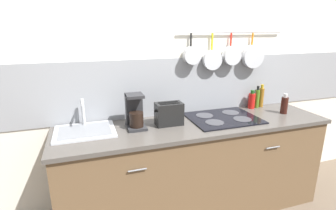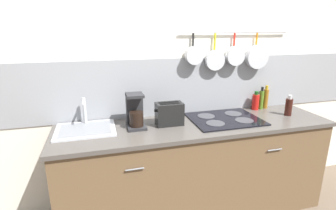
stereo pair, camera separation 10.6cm
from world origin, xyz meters
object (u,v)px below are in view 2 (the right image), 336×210
at_px(bottle_hot_sauce, 266,98).
at_px(coffee_maker, 135,113).
at_px(bottle_sesame_oil, 289,106).
at_px(bottle_vinegar, 256,102).
at_px(toaster, 169,114).
at_px(bottle_cooking_wine, 261,99).

bearing_deg(bottle_hot_sauce, coffee_maker, -173.06).
bearing_deg(bottle_sesame_oil, coffee_maker, 176.27).
distance_m(bottle_vinegar, bottle_hot_sauce, 0.13).
distance_m(toaster, bottle_hot_sauce, 1.13).
relative_size(coffee_maker, bottle_sesame_oil, 1.45).
xyz_separation_m(coffee_maker, bottle_vinegar, (1.27, 0.15, -0.04)).
bearing_deg(bottle_cooking_wine, bottle_hot_sauce, 12.63).
bearing_deg(toaster, bottle_cooking_wine, 10.34).
bearing_deg(coffee_maker, bottle_vinegar, 6.82).
bearing_deg(bottle_hot_sauce, bottle_sesame_oil, -75.00).
xyz_separation_m(bottle_hot_sauce, bottle_sesame_oil, (0.07, -0.27, -0.02)).
height_order(toaster, bottle_vinegar, toaster).
height_order(toaster, bottle_hot_sauce, bottle_hot_sauce).
bearing_deg(bottle_cooking_wine, bottle_sesame_oil, -62.37).
height_order(toaster, bottle_sesame_oil, same).
relative_size(bottle_vinegar, bottle_hot_sauce, 0.80).
bearing_deg(bottle_hot_sauce, toaster, -169.53).
bearing_deg(bottle_vinegar, bottle_hot_sauce, 8.08).
distance_m(coffee_maker, toaster, 0.30).
bearing_deg(bottle_vinegar, bottle_sesame_oil, -50.90).
xyz_separation_m(toaster, bottle_sesame_oil, (1.18, -0.06, -0.01)).
height_order(coffee_maker, bottle_hot_sauce, coffee_maker).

